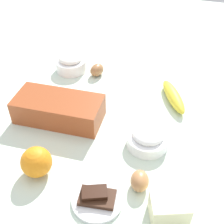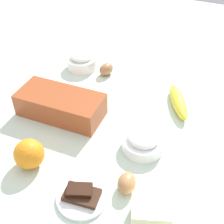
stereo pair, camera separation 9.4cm
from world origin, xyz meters
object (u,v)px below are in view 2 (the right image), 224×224
banana (178,101)px  sugar_bowl (143,141)px  loaf_pan (61,104)px  flour_bowl (82,61)px  chocolate_plate (82,196)px  butter_block (151,214)px  egg_near_butter (106,69)px  orange_fruit (29,154)px  egg_beside_bowl (127,183)px

banana → sugar_bowl: bearing=79.0°
loaf_pan → flour_bowl: size_ratio=2.34×
sugar_bowl → chocolate_plate: 0.24m
butter_block → sugar_bowl: bearing=-66.5°
egg_near_butter → banana: bearing=165.3°
orange_fruit → flour_bowl: bearing=-77.6°
orange_fruit → butter_block: orange_fruit is taller
orange_fruit → egg_beside_bowl: (-0.28, -0.03, -0.02)m
banana → orange_fruit: orange_fruit is taller
banana → chocolate_plate: (0.13, 0.46, -0.01)m
egg_near_butter → flour_bowl: bearing=-2.1°
flour_bowl → butter_block: 0.71m
flour_bowl → sugar_bowl: size_ratio=0.97×
banana → egg_near_butter: 0.32m
egg_beside_bowl → orange_fruit: bearing=6.6°
flour_bowl → loaf_pan: bearing=105.0°
banana → orange_fruit: (0.31, 0.42, 0.02)m
loaf_pan → flour_bowl: 0.30m
sugar_bowl → egg_near_butter: (0.27, -0.32, -0.00)m
sugar_bowl → egg_beside_bowl: 0.15m
egg_near_butter → chocolate_plate: (-0.18, 0.54, -0.01)m
flour_bowl → banana: 0.43m
butter_block → chocolate_plate: bearing=3.4°
sugar_bowl → orange_fruit: (0.27, 0.19, 0.01)m
flour_bowl → banana: (-0.42, 0.09, -0.01)m
butter_block → banana: bearing=-83.9°
orange_fruit → egg_near_butter: size_ratio=1.31×
banana → egg_beside_bowl: (0.04, 0.39, 0.00)m
sugar_bowl → butter_block: same height
flour_bowl → banana: bearing=168.5°
banana → chocolate_plate: bearing=74.4°
chocolate_plate → flour_bowl: bearing=-61.7°
loaf_pan → flour_bowl: bearing=-76.8°
flour_bowl → egg_beside_bowl: flour_bowl is taller
butter_block → egg_near_butter: butter_block is taller
loaf_pan → butter_block: loaf_pan is taller
orange_fruit → egg_near_butter: bearing=-90.0°
loaf_pan → banana: size_ratio=1.49×
flour_bowl → sugar_bowl: 0.50m
chocolate_plate → banana: bearing=-105.6°
flour_bowl → butter_block: (-0.47, 0.54, -0.00)m
orange_fruit → loaf_pan: bearing=-81.1°
flour_bowl → orange_fruit: 0.52m
egg_beside_bowl → chocolate_plate: bearing=38.2°
loaf_pan → egg_beside_bowl: bearing=146.9°
orange_fruit → egg_near_butter: (-0.00, -0.50, -0.02)m
flour_bowl → orange_fruit: orange_fruit is taller
egg_near_butter → egg_beside_bowl: 0.54m
flour_bowl → chocolate_plate: 0.62m
egg_beside_bowl → chocolate_plate: size_ratio=0.48×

